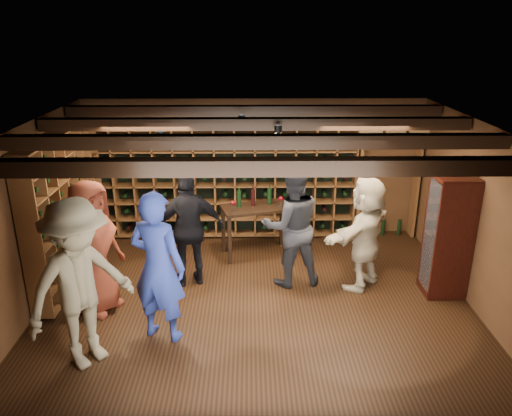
{
  "coord_description": "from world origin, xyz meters",
  "views": [
    {
      "loc": [
        -0.09,
        -6.23,
        3.71
      ],
      "look_at": [
        -0.0,
        0.2,
        1.33
      ],
      "focal_mm": 35.0,
      "sensor_mm": 36.0,
      "label": 1
    }
  ],
  "objects_px": {
    "man_grey_suit": "(292,226)",
    "guest_beige": "(365,233)",
    "guest_red_floral": "(93,248)",
    "display_cabinet": "(448,239)",
    "tasting_table": "(256,212)",
    "man_blue_shirt": "(158,267)",
    "guest_woman_black": "(190,229)",
    "guest_khaki": "(80,284)"
  },
  "relations": [
    {
      "from": "man_grey_suit",
      "to": "guest_beige",
      "type": "height_order",
      "value": "man_grey_suit"
    },
    {
      "from": "man_grey_suit",
      "to": "guest_red_floral",
      "type": "bearing_deg",
      "value": 5.21
    },
    {
      "from": "display_cabinet",
      "to": "tasting_table",
      "type": "relative_size",
      "value": 1.4
    },
    {
      "from": "display_cabinet",
      "to": "man_blue_shirt",
      "type": "distance_m",
      "value": 4.04
    },
    {
      "from": "guest_red_floral",
      "to": "guest_beige",
      "type": "xyz_separation_m",
      "value": [
        3.76,
        0.63,
        -0.08
      ]
    },
    {
      "from": "guest_woman_black",
      "to": "guest_beige",
      "type": "relative_size",
      "value": 1.04
    },
    {
      "from": "man_blue_shirt",
      "to": "guest_red_floral",
      "type": "relative_size",
      "value": 1.04
    },
    {
      "from": "display_cabinet",
      "to": "guest_woman_black",
      "type": "bearing_deg",
      "value": 174.83
    },
    {
      "from": "display_cabinet",
      "to": "man_grey_suit",
      "type": "height_order",
      "value": "man_grey_suit"
    },
    {
      "from": "guest_beige",
      "to": "tasting_table",
      "type": "distance_m",
      "value": 1.92
    },
    {
      "from": "guest_woman_black",
      "to": "guest_beige",
      "type": "bearing_deg",
      "value": 162.63
    },
    {
      "from": "guest_red_floral",
      "to": "display_cabinet",
      "type": "bearing_deg",
      "value": -60.81
    },
    {
      "from": "display_cabinet",
      "to": "guest_beige",
      "type": "height_order",
      "value": "display_cabinet"
    },
    {
      "from": "guest_woman_black",
      "to": "guest_beige",
      "type": "height_order",
      "value": "guest_woman_black"
    },
    {
      "from": "guest_red_floral",
      "to": "guest_khaki",
      "type": "distance_m",
      "value": 1.15
    },
    {
      "from": "guest_khaki",
      "to": "tasting_table",
      "type": "height_order",
      "value": "guest_khaki"
    },
    {
      "from": "guest_red_floral",
      "to": "tasting_table",
      "type": "xyz_separation_m",
      "value": [
        2.19,
        1.74,
        -0.17
      ]
    },
    {
      "from": "guest_red_floral",
      "to": "guest_khaki",
      "type": "bearing_deg",
      "value": -145.62
    },
    {
      "from": "display_cabinet",
      "to": "guest_red_floral",
      "type": "distance_m",
      "value": 4.9
    },
    {
      "from": "man_grey_suit",
      "to": "display_cabinet",
      "type": "bearing_deg",
      "value": 161.6
    },
    {
      "from": "guest_khaki",
      "to": "guest_beige",
      "type": "xyz_separation_m",
      "value": [
        3.57,
        1.76,
        -0.15
      ]
    },
    {
      "from": "man_grey_suit",
      "to": "guest_beige",
      "type": "relative_size",
      "value": 1.09
    },
    {
      "from": "man_grey_suit",
      "to": "tasting_table",
      "type": "height_order",
      "value": "man_grey_suit"
    },
    {
      "from": "man_grey_suit",
      "to": "guest_woman_black",
      "type": "relative_size",
      "value": 1.05
    },
    {
      "from": "man_blue_shirt",
      "to": "guest_khaki",
      "type": "distance_m",
      "value": 0.92
    },
    {
      "from": "man_blue_shirt",
      "to": "man_grey_suit",
      "type": "distance_m",
      "value": 2.2
    },
    {
      "from": "guest_red_floral",
      "to": "guest_woman_black",
      "type": "relative_size",
      "value": 1.05
    },
    {
      "from": "man_grey_suit",
      "to": "guest_woman_black",
      "type": "distance_m",
      "value": 1.5
    },
    {
      "from": "man_blue_shirt",
      "to": "guest_beige",
      "type": "height_order",
      "value": "man_blue_shirt"
    },
    {
      "from": "tasting_table",
      "to": "guest_red_floral",
      "type": "bearing_deg",
      "value": -156.67
    },
    {
      "from": "guest_woman_black",
      "to": "guest_khaki",
      "type": "distance_m",
      "value": 2.11
    },
    {
      "from": "guest_woman_black",
      "to": "guest_beige",
      "type": "xyz_separation_m",
      "value": [
        2.57,
        -0.09,
        -0.03
      ]
    },
    {
      "from": "display_cabinet",
      "to": "man_grey_suit",
      "type": "relative_size",
      "value": 0.94
    },
    {
      "from": "guest_red_floral",
      "to": "guest_beige",
      "type": "distance_m",
      "value": 3.82
    },
    {
      "from": "tasting_table",
      "to": "guest_khaki",
      "type": "bearing_deg",
      "value": -139.91
    },
    {
      "from": "guest_red_floral",
      "to": "tasting_table",
      "type": "bearing_deg",
      "value": -26.99
    },
    {
      "from": "guest_woman_black",
      "to": "guest_red_floral",
      "type": "bearing_deg",
      "value": 15.93
    },
    {
      "from": "display_cabinet",
      "to": "guest_khaki",
      "type": "bearing_deg",
      "value": -162.01
    },
    {
      "from": "man_blue_shirt",
      "to": "guest_khaki",
      "type": "xyz_separation_m",
      "value": [
        -0.78,
        -0.49,
        0.04
      ]
    },
    {
      "from": "man_blue_shirt",
      "to": "display_cabinet",
      "type": "bearing_deg",
      "value": -145.22
    },
    {
      "from": "guest_beige",
      "to": "tasting_table",
      "type": "xyz_separation_m",
      "value": [
        -1.57,
        1.11,
        -0.09
      ]
    },
    {
      "from": "guest_red_floral",
      "to": "man_grey_suit",
      "type": "bearing_deg",
      "value": -50.39
    }
  ]
}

